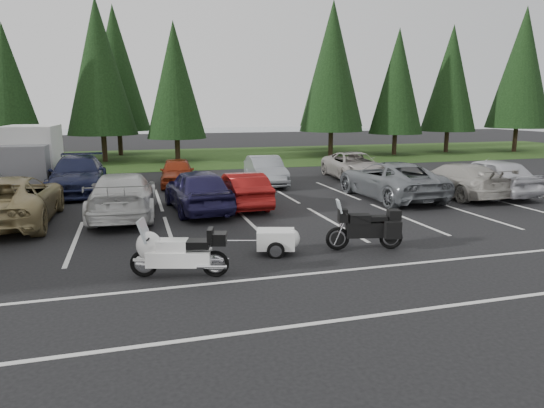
{
  "coord_description": "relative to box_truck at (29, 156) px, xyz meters",
  "views": [
    {
      "loc": [
        -3.2,
        -13.54,
        3.8
      ],
      "look_at": [
        0.59,
        -0.5,
        1.09
      ],
      "focal_mm": 32.0,
      "sensor_mm": 36.0,
      "label": 1
    }
  ],
  "objects": [
    {
      "name": "conifer_5",
      "position": [
        8.0,
        9.1,
        4.18
      ],
      "size": [
        4.14,
        4.14,
        9.63
      ],
      "color": "#332316",
      "rests_on": "ground"
    },
    {
      "name": "car_near_5",
      "position": [
        8.86,
        -7.95,
        -0.77
      ],
      "size": [
        1.51,
        4.13,
        1.35
      ],
      "primitive_type": "imported",
      "rotation": [
        0.0,
        0.0,
        3.16
      ],
      "color": "maroon",
      "rests_on": "ground"
    },
    {
      "name": "grass_strip",
      "position": [
        8.0,
        11.5,
        -1.45
      ],
      "size": [
        80.0,
        16.0,
        0.01
      ],
      "primitive_type": "cube",
      "color": "#1B3812",
      "rests_on": "ground"
    },
    {
      "name": "car_far_2",
      "position": [
        6.93,
        -2.07,
        -0.77
      ],
      "size": [
        1.95,
        4.1,
        1.35
      ],
      "primitive_type": "imported",
      "rotation": [
        0.0,
        0.0,
        -0.09
      ],
      "color": "maroon",
      "rests_on": "ground"
    },
    {
      "name": "car_near_6",
      "position": [
        15.27,
        -7.94,
        -0.66
      ],
      "size": [
        2.76,
        5.73,
        1.57
      ],
      "primitive_type": "imported",
      "rotation": [
        0.0,
        0.0,
        3.17
      ],
      "color": "slate",
      "rests_on": "ground"
    },
    {
      "name": "car_far_3",
      "position": [
        11.17,
        -2.96,
        -0.74
      ],
      "size": [
        1.76,
        4.39,
        1.42
      ],
      "primitive_type": "imported",
      "rotation": [
        0.0,
        0.0,
        -0.06
      ],
      "color": "gray",
      "rests_on": "ground"
    },
    {
      "name": "conifer_3",
      "position": [
        -2.5,
        8.9,
        3.82
      ],
      "size": [
        3.87,
        3.87,
        9.02
      ],
      "color": "#332316",
      "rests_on": "ground"
    },
    {
      "name": "conifer_8",
      "position": [
        31.0,
        10.1,
        4.72
      ],
      "size": [
        4.53,
        4.53,
        10.56
      ],
      "color": "#332316",
      "rests_on": "ground"
    },
    {
      "name": "ground",
      "position": [
        8.0,
        -12.5,
        -1.45
      ],
      "size": [
        120.0,
        120.0,
        0.0
      ],
      "primitive_type": "plane",
      "color": "black",
      "rests_on": "ground"
    },
    {
      "name": "car_near_7",
      "position": [
        18.28,
        -8.31,
        -0.73
      ],
      "size": [
        2.34,
        5.11,
        1.45
      ],
      "primitive_type": "imported",
      "rotation": [
        0.0,
        0.0,
        3.2
      ],
      "color": "#B0ABA1",
      "rests_on": "ground"
    },
    {
      "name": "conifer_back_b",
      "position": [
        4.0,
        15.0,
        5.32
      ],
      "size": [
        4.97,
        4.97,
        11.58
      ],
      "color": "#332316",
      "rests_on": "ground"
    },
    {
      "name": "car_far_1",
      "position": [
        2.44,
        -2.81,
        -0.63
      ],
      "size": [
        2.3,
        5.64,
        1.64
      ],
      "primitive_type": "imported",
      "rotation": [
        0.0,
        0.0,
        -0.0
      ],
      "color": "#191E3F",
      "rests_on": "ground"
    },
    {
      "name": "car_near_2",
      "position": [
        0.91,
        -8.6,
        -0.65
      ],
      "size": [
        2.73,
        5.82,
        1.61
      ],
      "primitive_type": "imported",
      "rotation": [
        0.0,
        0.0,
        3.13
      ],
      "color": "#9C8A5A",
      "rests_on": "ground"
    },
    {
      "name": "conifer_9",
      "position": [
        37.0,
        8.8,
        5.62
      ],
      "size": [
        5.19,
        5.19,
        12.1
      ],
      "color": "#332316",
      "rests_on": "ground"
    },
    {
      "name": "conifer_4",
      "position": [
        3.0,
        10.4,
        5.08
      ],
      "size": [
        4.8,
        4.8,
        11.17
      ],
      "color": "#332316",
      "rests_on": "ground"
    },
    {
      "name": "box_truck",
      "position": [
        0.0,
        0.0,
        0.0
      ],
      "size": [
        2.4,
        5.6,
        2.9
      ],
      "primitive_type": null,
      "color": "silver",
      "rests_on": "ground"
    },
    {
      "name": "car_near_8",
      "position": [
        19.86,
        -8.44,
        -0.62
      ],
      "size": [
        2.03,
        4.89,
        1.65
      ],
      "primitive_type": "imported",
      "rotation": [
        0.0,
        0.0,
        3.16
      ],
      "color": "silver",
      "rests_on": "ground"
    },
    {
      "name": "touring_motorcycle",
      "position": [
        5.72,
        -15.36,
        -0.76
      ],
      "size": [
        2.6,
        1.44,
        1.38
      ],
      "primitive_type": null,
      "rotation": [
        0.0,
        0.0,
        -0.29
      ],
      "color": "white",
      "rests_on": "ground"
    },
    {
      "name": "stall_markings",
      "position": [
        8.0,
        -10.5,
        -1.45
      ],
      "size": [
        32.0,
        16.0,
        0.01
      ],
      "primitive_type": "cube",
      "color": "silver",
      "rests_on": "ground"
    },
    {
      "name": "car_near_3",
      "position": [
        4.44,
        -8.49,
        -0.67
      ],
      "size": [
        2.52,
        5.53,
        1.57
      ],
      "primitive_type": "imported",
      "rotation": [
        0.0,
        0.0,
        3.08
      ],
      "color": "silver",
      "rests_on": "ground"
    },
    {
      "name": "adventure_motorcycle",
      "position": [
        10.75,
        -14.56,
        -0.74
      ],
      "size": [
        2.45,
        1.28,
        1.42
      ],
      "primitive_type": null,
      "rotation": [
        0.0,
        0.0,
        -0.21
      ],
      "color": "black",
      "rests_on": "ground"
    },
    {
      "name": "conifer_7",
      "position": [
        25.5,
        9.3,
        4.36
      ],
      "size": [
        4.27,
        4.27,
        9.94
      ],
      "color": "#332316",
      "rests_on": "ground"
    },
    {
      "name": "cargo_trailer",
      "position": [
        8.32,
        -14.26,
        -1.12
      ],
      "size": [
        1.6,
        1.17,
        0.66
      ],
      "primitive_type": null,
      "rotation": [
        0.0,
        0.0,
        -0.29
      ],
      "color": "white",
      "rests_on": "ground"
    },
    {
      "name": "lake_water",
      "position": [
        12.0,
        42.5,
        -1.45
      ],
      "size": [
        70.0,
        50.0,
        0.02
      ],
      "primitive_type": "cube",
      "color": "gray",
      "rests_on": "ground"
    },
    {
      "name": "conifer_back_c",
      "position": [
        22.0,
        14.3,
        6.04
      ],
      "size": [
        5.5,
        5.5,
        12.81
      ],
      "color": "#332316",
      "rests_on": "ground"
    },
    {
      "name": "conifer_6",
      "position": [
        20.0,
        9.6,
        5.26
      ],
      "size": [
        4.93,
        4.93,
        11.48
      ],
      "color": "#332316",
      "rests_on": "ground"
    },
    {
      "name": "car_far_4",
      "position": [
        16.27,
        -2.44,
        -0.73
      ],
      "size": [
        2.81,
        5.34,
        1.43
      ],
      "primitive_type": "imported",
      "rotation": [
        0.0,
        0.0,
        -0.09
      ],
      "color": "#ADA59E",
      "rests_on": "ground"
    },
    {
      "name": "car_near_4",
      "position": [
        7.09,
        -8.3,
        -0.64
      ],
      "size": [
        2.3,
        4.88,
        1.61
      ],
      "primitive_type": "imported",
      "rotation": [
        0.0,
        0.0,
        3.23
      ],
      "color": "#1D1A41",
      "rests_on": "ground"
    }
  ]
}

